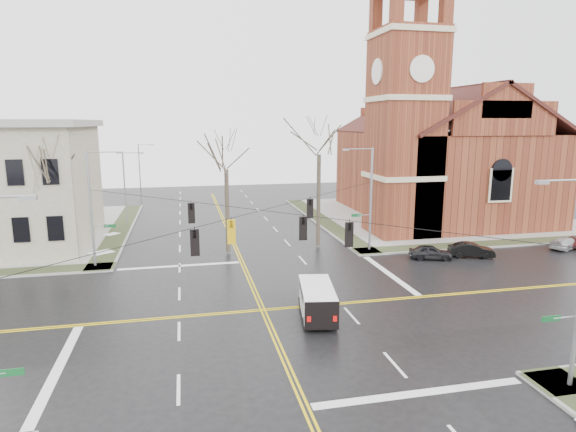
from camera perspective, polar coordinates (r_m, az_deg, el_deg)
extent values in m
plane|color=black|center=(29.97, -3.00, -11.06)|extent=(120.00, 120.00, 0.00)
cube|color=gray|center=(61.14, 16.66, 0.02)|extent=(30.00, 30.00, 0.15)
cube|color=#2C331B|center=(55.81, 4.16, -0.47)|extent=(2.00, 30.00, 0.02)
cube|color=#2C331B|center=(49.80, 24.32, -2.85)|extent=(30.00, 2.00, 0.02)
cube|color=#2C331B|center=(54.00, -19.28, -1.46)|extent=(2.00, 30.00, 0.02)
cube|color=gold|center=(29.95, -3.23, -11.07)|extent=(0.12, 100.00, 0.01)
cube|color=gold|center=(29.98, -2.77, -11.04)|extent=(0.12, 100.00, 0.01)
cube|color=gold|center=(29.85, -2.96, -11.14)|extent=(100.00, 0.12, 0.01)
cube|color=gold|center=(30.07, -3.04, -10.97)|extent=(100.00, 0.12, 0.01)
cube|color=silver|center=(22.40, 15.37, -19.57)|extent=(9.50, 0.50, 0.01)
cube|color=silver|center=(39.55, -12.73, -5.78)|extent=(9.50, 0.50, 0.01)
cube|color=silver|center=(25.81, -25.62, -15.99)|extent=(0.50, 9.50, 0.01)
cube|color=silver|center=(37.42, 11.88, -6.72)|extent=(0.50, 9.50, 0.01)
cube|color=#602719|center=(49.33, 13.58, 9.27)|extent=(6.00, 6.00, 20.00)
cube|color=beige|center=(49.99, 14.10, 20.21)|extent=(6.30, 6.30, 0.50)
cylinder|color=silver|center=(46.82, 15.61, 16.45)|extent=(2.40, 0.15, 2.40)
cylinder|color=silver|center=(48.30, 10.51, 16.49)|extent=(0.15, 2.40, 2.40)
cube|color=#602719|center=(61.79, 17.28, 4.72)|extent=(18.00, 24.00, 10.00)
cube|color=#602719|center=(52.73, 11.59, 0.91)|extent=(2.00, 5.00, 4.40)
cylinder|color=gray|center=(42.56, 9.79, 1.93)|extent=(0.20, 0.20, 9.00)
cylinder|color=gray|center=(42.57, 8.98, 0.12)|extent=(1.20, 0.06, 0.06)
cube|color=#0D4C20|center=(42.33, 8.10, 0.08)|extent=(0.90, 0.04, 0.25)
cylinder|color=gray|center=(41.66, 8.45, 7.87)|extent=(2.40, 0.08, 0.08)
cube|color=gray|center=(41.26, 6.87, 7.81)|extent=(0.50, 0.22, 0.15)
cylinder|color=gray|center=(40.10, -22.33, 0.71)|extent=(0.20, 0.20, 9.00)
cylinder|color=gray|center=(40.24, -21.35, -1.15)|extent=(1.20, 0.06, 0.06)
cube|color=#0D4C20|center=(40.14, -20.36, -1.11)|extent=(0.90, 0.04, 0.25)
cylinder|color=gray|center=(39.41, -21.07, 7.09)|extent=(2.40, 0.08, 0.08)
cube|color=gray|center=(39.26, -19.32, 7.12)|extent=(0.50, 0.22, 0.15)
cylinder|color=gray|center=(23.49, 30.05, -10.34)|extent=(1.20, 0.06, 0.06)
cube|color=#0D4C20|center=(23.04, 28.74, -10.62)|extent=(0.90, 0.04, 0.25)
cylinder|color=gray|center=(21.79, 30.33, 3.69)|extent=(2.40, 0.08, 0.08)
cube|color=gray|center=(21.01, 27.90, 3.56)|extent=(0.50, 0.22, 0.15)
cube|color=#0D4C20|center=(18.71, -30.15, -15.76)|extent=(0.90, 0.04, 0.25)
cube|color=gray|center=(16.74, -28.44, 1.92)|extent=(0.50, 0.22, 0.15)
cylinder|color=black|center=(28.22, -3.12, 0.68)|extent=(23.02, 23.02, 0.03)
cylinder|color=black|center=(28.22, -3.12, 0.68)|extent=(23.02, 23.02, 0.03)
imported|color=black|center=(24.13, -10.98, -3.12)|extent=(0.21, 0.26, 1.30)
imported|color=black|center=(33.04, 2.63, 0.89)|extent=(0.21, 0.26, 1.30)
imported|color=gold|center=(26.18, -6.72, -1.87)|extent=(0.21, 0.26, 1.30)
imported|color=black|center=(31.95, -11.38, 0.33)|extent=(0.21, 0.26, 1.30)
imported|color=black|center=(25.55, 7.26, -2.21)|extent=(0.21, 0.26, 1.30)
imported|color=black|center=(26.85, 1.80, -1.48)|extent=(0.21, 0.26, 1.30)
cylinder|color=gray|center=(56.23, -18.78, 3.13)|extent=(0.16, 0.16, 8.00)
cylinder|color=gray|center=(55.77, -18.00, 7.15)|extent=(2.00, 0.07, 0.07)
cube|color=gray|center=(55.68, -16.97, 7.15)|extent=(0.45, 0.20, 0.13)
cylinder|color=gray|center=(76.02, -17.18, 5.14)|extent=(0.16, 0.16, 8.00)
cylinder|color=gray|center=(75.67, -16.58, 8.11)|extent=(2.00, 0.07, 0.07)
cube|color=gray|center=(75.61, -15.82, 8.11)|extent=(0.45, 0.20, 0.13)
cube|color=white|center=(28.61, 3.48, -9.84)|extent=(2.62, 5.02, 1.53)
cube|color=white|center=(30.54, 3.07, -8.91)|extent=(1.96, 1.11, 1.08)
cube|color=black|center=(30.67, 3.02, -7.84)|extent=(1.66, 0.39, 0.72)
cube|color=black|center=(28.60, 3.45, -8.78)|extent=(2.38, 3.51, 0.50)
cube|color=#B70C0A|center=(26.36, 2.50, -12.12)|extent=(0.22, 0.10, 0.31)
cube|color=#B70C0A|center=(26.52, 5.59, -12.02)|extent=(0.22, 0.10, 0.31)
cube|color=black|center=(28.90, 3.46, -11.29)|extent=(2.67, 5.07, 0.09)
cylinder|color=black|center=(30.27, 1.55, -10.15)|extent=(0.34, 0.68, 0.65)
cylinder|color=black|center=(30.44, 4.71, -10.07)|extent=(0.34, 0.68, 0.65)
cylinder|color=black|center=(27.37, 2.05, -12.54)|extent=(0.34, 0.68, 0.65)
cylinder|color=black|center=(27.55, 5.57, -12.42)|extent=(0.34, 0.68, 0.65)
imported|color=black|center=(42.05, 16.54, -4.12)|extent=(3.79, 2.41, 1.20)
imported|color=black|center=(43.78, 20.90, -3.78)|extent=(3.96, 2.48, 1.23)
imported|color=#BDBDC0|center=(50.31, 30.11, -2.78)|extent=(4.03, 2.67, 1.08)
cylinder|color=#322A1F|center=(42.43, -25.29, -0.48)|extent=(0.36, 0.36, 6.84)
cylinder|color=#322A1F|center=(41.72, -7.22, 0.56)|extent=(0.36, 0.36, 7.18)
cylinder|color=#322A1F|center=(43.57, 3.63, 1.83)|extent=(0.36, 0.36, 8.31)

